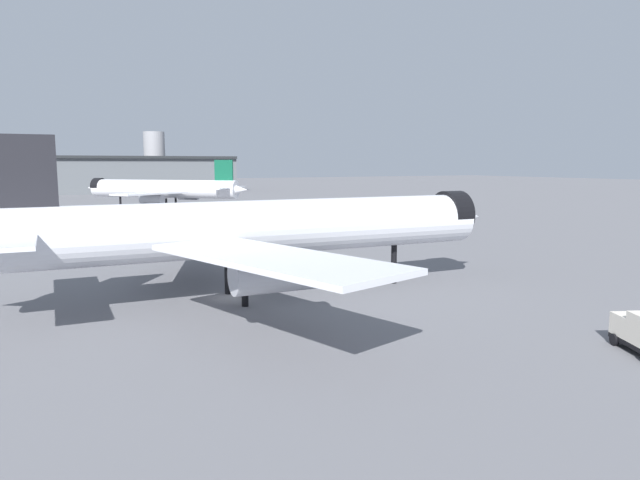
{
  "coord_description": "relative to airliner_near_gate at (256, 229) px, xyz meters",
  "views": [
    {
      "loc": [
        -17.91,
        -53.64,
        13.45
      ],
      "look_at": [
        9.81,
        -1.53,
        5.47
      ],
      "focal_mm": 31.78,
      "sensor_mm": 36.0,
      "label": 1
    }
  ],
  "objects": [
    {
      "name": "baggage_tug_wing",
      "position": [
        -14.11,
        30.42,
        -6.02
      ],
      "size": [
        3.14,
        3.56,
        1.85
      ],
      "rotation": [
        0.0,
        0.0,
        1.02
      ],
      "color": "black",
      "rests_on": "ground"
    },
    {
      "name": "terminal_building",
      "position": [
        -22.08,
        227.9,
        1.69
      ],
      "size": [
        196.68,
        40.03,
        28.41
      ],
      "rotation": [
        0.0,
        0.0,
        -0.05
      ],
      "color": "slate",
      "rests_on": "ground"
    },
    {
      "name": "ground",
      "position": [
        -2.72,
        1.22,
        -6.99
      ],
      "size": [
        900.0,
        900.0,
        0.0
      ],
      "primitive_type": "plane",
      "color": "slate"
    },
    {
      "name": "airliner_near_gate",
      "position": [
        0.0,
        0.0,
        0.0
      ],
      "size": [
        56.75,
        51.8,
        15.86
      ],
      "rotation": [
        0.0,
        0.0,
        -0.04
      ],
      "color": "silver",
      "rests_on": "ground"
    },
    {
      "name": "airliner_far_taxiway",
      "position": [
        15.41,
        107.91,
        -0.62
      ],
      "size": [
        41.42,
        39.7,
        14.45
      ],
      "rotation": [
        0.0,
        0.0,
        2.39
      ],
      "color": "white",
      "rests_on": "ground"
    }
  ]
}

